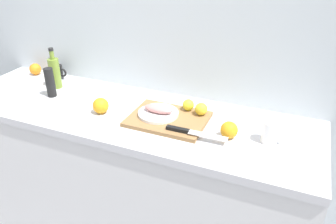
{
  "coord_description": "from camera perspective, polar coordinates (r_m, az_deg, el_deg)",
  "views": [
    {
      "loc": [
        0.81,
        -1.35,
        1.73
      ],
      "look_at": [
        0.25,
        -0.01,
        0.95
      ],
      "focal_mm": 35.66,
      "sensor_mm": 36.0,
      "label": 1
    }
  ],
  "objects": [
    {
      "name": "orange_1",
      "position": [
        1.76,
        -11.43,
        1.07
      ],
      "size": [
        0.08,
        0.08,
        0.08
      ],
      "primitive_type": "sphere",
      "color": "orange",
      "rests_on": "kitchen_counter"
    },
    {
      "name": "fish_fillet",
      "position": [
        1.68,
        -1.64,
        0.58
      ],
      "size": [
        0.15,
        0.07,
        0.04
      ],
      "primitive_type": "ellipsoid",
      "color": "tan",
      "rests_on": "white_plate"
    },
    {
      "name": "orange_2",
      "position": [
        1.55,
        10.4,
        -3.04
      ],
      "size": [
        0.08,
        0.08,
        0.08
      ],
      "primitive_type": "sphere",
      "color": "orange",
      "rests_on": "kitchen_counter"
    },
    {
      "name": "olive_oil_bottle",
      "position": [
        2.12,
        -18.79,
        6.45
      ],
      "size": [
        0.06,
        0.06,
        0.25
      ],
      "color": "olive",
      "rests_on": "kitchen_counter"
    },
    {
      "name": "orange_0",
      "position": [
        2.39,
        -21.74,
        6.82
      ],
      "size": [
        0.08,
        0.08,
        0.08
      ],
      "primitive_type": "sphere",
      "color": "orange",
      "rests_on": "kitchen_counter"
    },
    {
      "name": "cutting_board",
      "position": [
        1.67,
        0.0,
        -1.21
      ],
      "size": [
        0.38,
        0.29,
        0.02
      ],
      "primitive_type": "cube",
      "color": "olive",
      "rests_on": "kitchen_counter"
    },
    {
      "name": "back_wall",
      "position": [
        1.92,
        -3.07,
        13.7
      ],
      "size": [
        3.2,
        0.05,
        2.5
      ],
      "primitive_type": "cube",
      "color": "silver",
      "rests_on": "ground_plane"
    },
    {
      "name": "pepper_mill",
      "position": [
        2.01,
        -19.55,
        4.74
      ],
      "size": [
        0.05,
        0.05,
        0.17
      ],
      "primitive_type": "cylinder",
      "color": "black",
      "rests_on": "kitchen_counter"
    },
    {
      "name": "coffee_mug_0",
      "position": [
        1.55,
        17.15,
        -3.29
      ],
      "size": [
        0.11,
        0.07,
        0.1
      ],
      "color": "white",
      "rests_on": "kitchen_counter"
    },
    {
      "name": "coffee_mug_1",
      "position": [
        2.27,
        -18.47,
        6.49
      ],
      "size": [
        0.12,
        0.08,
        0.09
      ],
      "color": "black",
      "rests_on": "kitchen_counter"
    },
    {
      "name": "white_plate",
      "position": [
        1.69,
        -1.63,
        -0.19
      ],
      "size": [
        0.21,
        0.21,
        0.01
      ],
      "primitive_type": "cylinder",
      "color": "white",
      "rests_on": "cutting_board"
    },
    {
      "name": "lemon_1",
      "position": [
        1.72,
        3.49,
        1.23
      ],
      "size": [
        0.06,
        0.06,
        0.06
      ],
      "primitive_type": "sphere",
      "color": "yellow",
      "rests_on": "cutting_board"
    },
    {
      "name": "lemon_0",
      "position": [
        1.68,
        5.69,
        0.52
      ],
      "size": [
        0.06,
        0.06,
        0.06
      ],
      "primitive_type": "sphere",
      "color": "yellow",
      "rests_on": "cutting_board"
    },
    {
      "name": "chef_knife",
      "position": [
        1.53,
        3.53,
        -3.36
      ],
      "size": [
        0.29,
        0.04,
        0.02
      ],
      "rotation": [
        0.0,
        0.0,
        0.01
      ],
      "color": "silver",
      "rests_on": "cutting_board"
    },
    {
      "name": "kitchen_counter",
      "position": [
        2.03,
        -6.53,
        -11.12
      ],
      "size": [
        2.0,
        0.6,
        0.9
      ],
      "color": "white",
      "rests_on": "ground_plane"
    }
  ]
}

